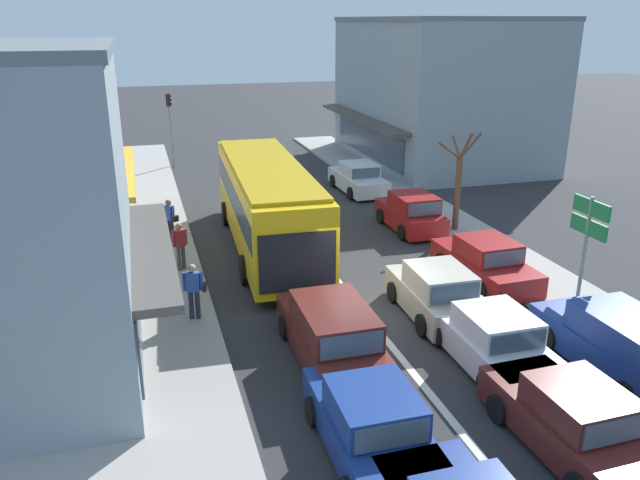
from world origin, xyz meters
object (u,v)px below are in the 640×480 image
at_px(wagon_queue_far_back, 331,333).
at_px(directional_road_sign, 588,229).
at_px(city_bus, 267,201).
at_px(pedestrian_with_handbag_near, 170,218).
at_px(hatchback_queue_gap_filler, 435,293).
at_px(parked_wagon_kerb_front, 620,345).
at_px(sedan_adjacent_lane_lead, 493,341).
at_px(pedestrian_browsing_midblock, 180,243).
at_px(sedan_behind_bus_mid, 575,423).
at_px(street_tree_right, 458,185).
at_px(pedestrian_far_walker, 194,288).
at_px(parked_hatchback_kerb_third, 411,213).
at_px(parked_sedan_kerb_second, 485,263).
at_px(sedan_adjacent_lane_trail, 372,427).
at_px(parked_sedan_kerb_rear, 358,179).
at_px(traffic_light_downstreet, 170,118).

xyz_separation_m(wagon_queue_far_back, directional_road_sign, (7.40, 0.23, 1.96)).
xyz_separation_m(city_bus, directional_road_sign, (7.25, -8.06, 0.82)).
height_order(wagon_queue_far_back, pedestrian_with_handbag_near, pedestrian_with_handbag_near).
relative_size(wagon_queue_far_back, pedestrian_with_handbag_near, 2.77).
bearing_deg(hatchback_queue_gap_filler, city_bus, 116.91).
relative_size(parked_wagon_kerb_front, pedestrian_with_handbag_near, 2.77).
xyz_separation_m(sedan_adjacent_lane_lead, directional_road_sign, (3.68, 1.60, 2.04)).
bearing_deg(city_bus, parked_wagon_kerb_front, -59.79).
distance_m(city_bus, pedestrian_with_handbag_near, 3.85).
distance_m(hatchback_queue_gap_filler, pedestrian_browsing_midblock, 8.59).
height_order(sedan_behind_bus_mid, directional_road_sign, directional_road_sign).
xyz_separation_m(street_tree_right, pedestrian_browsing_midblock, (-10.90, -1.31, -0.86)).
height_order(parked_wagon_kerb_front, directional_road_sign, directional_road_sign).
bearing_deg(sedan_behind_bus_mid, pedestrian_browsing_midblock, 119.86).
relative_size(pedestrian_browsing_midblock, pedestrian_far_walker, 1.00).
distance_m(parked_hatchback_kerb_third, pedestrian_browsing_midblock, 9.52).
distance_m(city_bus, parked_wagon_kerb_front, 12.55).
xyz_separation_m(city_bus, parked_sedan_kerb_second, (6.11, -4.96, -1.22)).
bearing_deg(sedan_adjacent_lane_trail, hatchback_queue_gap_filler, 53.06).
relative_size(sedan_adjacent_lane_trail, sedan_adjacent_lane_lead, 1.00).
distance_m(parked_sedan_kerb_rear, pedestrian_browsing_midblock, 12.41).
xyz_separation_m(parked_sedan_kerb_rear, traffic_light_downstreet, (-8.43, 7.99, 2.19)).
bearing_deg(parked_sedan_kerb_rear, parked_sedan_kerb_second, -89.35).
height_order(parked_sedan_kerb_rear, traffic_light_downstreet, traffic_light_downstreet).
bearing_deg(parked_hatchback_kerb_third, city_bus, -174.30).
relative_size(wagon_queue_far_back, parked_wagon_kerb_front, 1.00).
relative_size(parked_wagon_kerb_front, traffic_light_downstreet, 1.08).
relative_size(traffic_light_downstreet, pedestrian_with_handbag_near, 2.58).
bearing_deg(traffic_light_downstreet, wagon_queue_far_back, -84.29).
bearing_deg(hatchback_queue_gap_filler, pedestrian_browsing_midblock, 141.59).
distance_m(sedan_adjacent_lane_lead, parked_wagon_kerb_front, 2.95).
bearing_deg(city_bus, sedan_behind_bus_mid, -75.55).
xyz_separation_m(sedan_behind_bus_mid, parked_wagon_kerb_front, (2.94, 2.20, 0.08)).
bearing_deg(city_bus, pedestrian_far_walker, -121.31).
bearing_deg(pedestrian_browsing_midblock, pedestrian_far_walker, -88.81).
relative_size(parked_sedan_kerb_rear, directional_road_sign, 1.18).
relative_size(parked_wagon_kerb_front, directional_road_sign, 1.26).
height_order(sedan_adjacent_lane_lead, parked_hatchback_kerb_third, parked_hatchback_kerb_third).
bearing_deg(parked_sedan_kerb_rear, sedan_adjacent_lane_trail, -108.95).
bearing_deg(parked_sedan_kerb_rear, traffic_light_downstreet, 136.54).
height_order(city_bus, hatchback_queue_gap_filler, city_bus).
distance_m(wagon_queue_far_back, pedestrian_with_handbag_near, 10.38).
relative_size(hatchback_queue_gap_filler, pedestrian_far_walker, 2.31).
distance_m(parked_wagon_kerb_front, pedestrian_far_walker, 10.99).
distance_m(parked_sedan_kerb_rear, traffic_light_downstreet, 11.82).
xyz_separation_m(sedan_adjacent_lane_lead, pedestrian_with_handbag_near, (-6.99, 11.21, 0.40)).
relative_size(city_bus, pedestrian_far_walker, 6.73).
distance_m(sedan_adjacent_lane_lead, pedestrian_with_handbag_near, 13.22).
distance_m(city_bus, hatchback_queue_gap_filler, 7.69).
xyz_separation_m(sedan_behind_bus_mid, sedan_adjacent_lane_lead, (0.22, 3.34, 0.00)).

